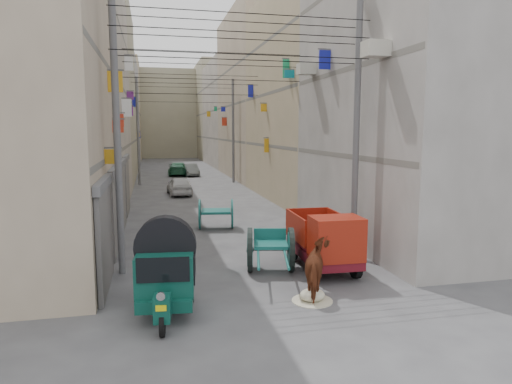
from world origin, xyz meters
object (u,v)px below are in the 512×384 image
object	(u,v)px
second_cart	(216,213)
feed_sack	(312,295)
mini_truck	(327,244)
tonga_cart	(270,249)
distant_car_grey	(191,170)
distant_car_green	(178,169)
auto_rickshaw	(166,270)
distant_car_white	(179,186)
horse	(320,268)

from	to	relation	value
second_cart	feed_sack	bearing A→B (deg)	-74.28
mini_truck	second_cart	distance (m)	7.02
tonga_cart	feed_sack	bearing A→B (deg)	-68.79
feed_sack	distant_car_grey	size ratio (longest dim) A/B	0.19
mini_truck	distant_car_green	world-z (taller)	mini_truck
auto_rickshaw	second_cart	distance (m)	8.92
distant_car_white	distant_car_grey	world-z (taller)	distant_car_white
auto_rickshaw	horse	world-z (taller)	auto_rickshaw
tonga_cart	horse	world-z (taller)	horse
mini_truck	distant_car_green	bearing A→B (deg)	96.41
distant_car_grey	distant_car_green	world-z (taller)	distant_car_green
tonga_cart	second_cart	xyz separation A→B (m)	(-0.74, 6.16, -0.01)
auto_rickshaw	feed_sack	xyz separation A→B (m)	(3.45, -0.09, -0.84)
auto_rickshaw	distant_car_green	xyz separation A→B (m)	(2.11, 32.17, -0.40)
mini_truck	horse	xyz separation A→B (m)	(-0.87, -1.75, -0.14)
auto_rickshaw	distant_car_green	bearing A→B (deg)	92.53
second_cart	distant_car_white	world-z (taller)	second_cart
tonga_cart	second_cart	world-z (taller)	tonga_cart
distant_car_white	mini_truck	bearing A→B (deg)	96.73
horse	feed_sack	bearing A→B (deg)	64.86
feed_sack	distant_car_grey	xyz separation A→B (m)	(-0.23, 31.50, 0.38)
distant_car_white	tonga_cart	bearing A→B (deg)	91.76
feed_sack	distant_car_grey	world-z (taller)	distant_car_grey
tonga_cart	auto_rickshaw	bearing A→B (deg)	-128.89
feed_sack	horse	size ratio (longest dim) A/B	0.37
horse	auto_rickshaw	bearing A→B (deg)	22.98
mini_truck	feed_sack	xyz separation A→B (m)	(-1.18, -2.06, -0.69)
tonga_cart	second_cart	size ratio (longest dim) A/B	1.91
tonga_cart	feed_sack	xyz separation A→B (m)	(0.38, -2.52, -0.52)
mini_truck	feed_sack	size ratio (longest dim) A/B	5.15
second_cart	distant_car_green	xyz separation A→B (m)	(-0.21, 23.57, -0.08)
second_cart	distant_car_white	xyz separation A→B (m)	(-0.88, 10.53, -0.08)
second_cart	distant_car_green	size ratio (longest dim) A/B	0.39
tonga_cart	horse	distance (m)	2.32
horse	distant_car_green	size ratio (longest dim) A/B	0.41
auto_rickshaw	distant_car_white	bearing A→B (deg)	91.98
mini_truck	distant_car_white	xyz separation A→B (m)	(-3.19, 17.15, -0.26)
distant_car_white	distant_car_grey	xyz separation A→B (m)	(1.78, 12.28, -0.05)
distant_car_grey	horse	bearing A→B (deg)	-93.22
auto_rickshaw	distant_car_white	world-z (taller)	auto_rickshaw
feed_sack	distant_car_grey	distance (m)	31.50
distant_car_white	distant_car_grey	distance (m)	12.41
feed_sack	distant_car_white	bearing A→B (deg)	95.96
second_cart	distant_car_grey	size ratio (longest dim) A/B	0.49
tonga_cart	distant_car_white	xyz separation A→B (m)	(-1.62, 16.69, -0.09)
auto_rickshaw	mini_truck	size ratio (longest dim) A/B	0.77
distant_car_grey	auto_rickshaw	bearing A→B (deg)	-100.05
auto_rickshaw	horse	bearing A→B (deg)	9.75
auto_rickshaw	mini_truck	bearing A→B (deg)	29.43
tonga_cart	distant_car_grey	bearing A→B (deg)	102.27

